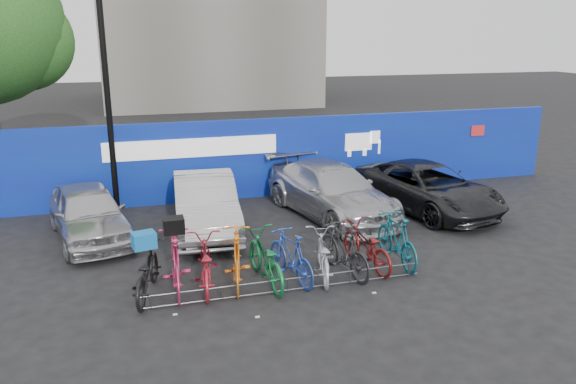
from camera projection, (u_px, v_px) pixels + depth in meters
name	position (u px, v px, depth m)	size (l,w,h in m)	color
ground	(280.00, 280.00, 11.49)	(100.00, 100.00, 0.00)	black
hoarding	(227.00, 160.00, 16.70)	(22.00, 0.18, 2.40)	#0B329C
lamppost	(107.00, 96.00, 14.71)	(0.25, 0.50, 6.11)	black
bike_rack	(288.00, 285.00, 10.89)	(5.60, 0.03, 0.30)	#595B60
car_0	(89.00, 213.00, 13.58)	(1.58, 3.93, 1.34)	#AEAEB2
car_1	(205.00, 204.00, 14.17)	(1.49, 4.28, 1.41)	#A6A6AA
car_2	(331.00, 191.00, 15.32)	(1.97, 4.85, 1.41)	#A6A6AB
car_3	(427.00, 187.00, 15.81)	(2.19, 4.74, 1.32)	black
bike_0	(146.00, 272.00, 10.66)	(0.66, 1.88, 0.99)	black
bike_1	(176.00, 262.00, 10.85)	(0.57, 2.01, 1.21)	#CA305F
bike_2	(205.00, 264.00, 11.01)	(0.67, 1.92, 1.01)	#B51D2D
bike_3	(237.00, 258.00, 11.11)	(0.54, 1.92, 1.15)	orange
bike_4	(265.00, 259.00, 11.21)	(0.69, 1.99, 1.04)	#126F36
bike_5	(291.00, 256.00, 11.32)	(0.50, 1.76, 1.06)	#2240A6
bike_6	(323.00, 255.00, 11.50)	(0.63, 1.81, 0.95)	#ACB0B5
bike_7	(344.00, 250.00, 11.60)	(0.51, 1.81, 1.09)	black
bike_8	(366.00, 246.00, 11.98)	(0.65, 1.85, 0.97)	maroon
bike_9	(397.00, 239.00, 12.13)	(0.53, 1.88, 1.13)	#105E70
cargo_crate	(144.00, 240.00, 10.48)	(0.43, 0.32, 0.30)	#1266B2
cargo_topcase	(174.00, 225.00, 10.64)	(0.40, 0.35, 0.29)	black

